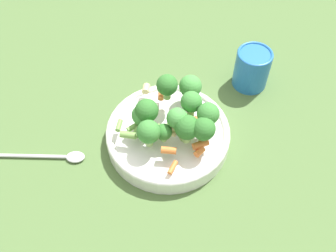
# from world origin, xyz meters

# --- Properties ---
(ground_plane) EXTENTS (3.00, 3.00, 0.00)m
(ground_plane) POSITION_xyz_m (0.00, 0.00, 0.00)
(ground_plane) COLOR #4C6B38
(bowl) EXTENTS (0.24, 0.24, 0.04)m
(bowl) POSITION_xyz_m (0.00, 0.00, 0.02)
(bowl) COLOR white
(bowl) RESTS_ON ground_plane
(pasta_salad) EXTENTS (0.20, 0.19, 0.08)m
(pasta_salad) POSITION_xyz_m (0.01, 0.01, 0.08)
(pasta_salad) COLOR #8CB766
(pasta_salad) RESTS_ON bowl
(cup) EXTENTS (0.08, 0.08, 0.09)m
(cup) POSITION_xyz_m (0.03, 0.24, 0.05)
(cup) COLOR #2366B2
(cup) RESTS_ON ground_plane
(spoon) EXTENTS (0.14, 0.13, 0.01)m
(spoon) POSITION_xyz_m (-0.13, -0.18, 0.01)
(spoon) COLOR silver
(spoon) RESTS_ON ground_plane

